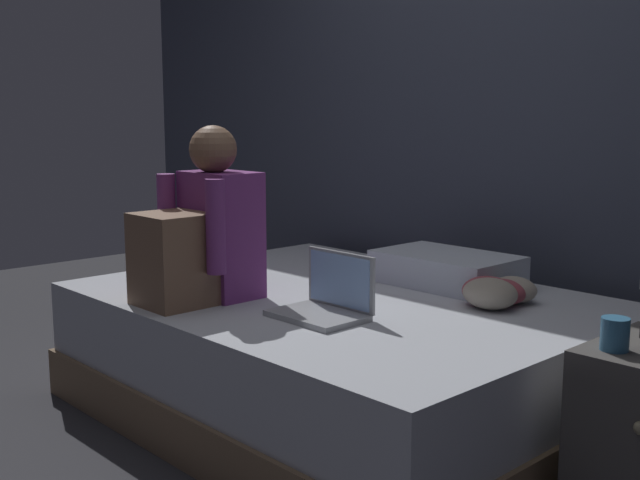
{
  "coord_description": "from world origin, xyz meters",
  "views": [
    {
      "loc": [
        1.9,
        -1.78,
        1.18
      ],
      "look_at": [
        -0.1,
        0.1,
        0.73
      ],
      "focal_mm": 43.67,
      "sensor_mm": 36.0,
      "label": 1
    }
  ],
  "objects_px": {
    "bed": "(340,355)",
    "mug": "(615,334)",
    "clothes_pile": "(497,292)",
    "person_sitting": "(202,234)",
    "laptop": "(326,301)",
    "pillow": "(446,269)"
  },
  "relations": [
    {
      "from": "bed",
      "to": "mug",
      "type": "bearing_deg",
      "value": -5.75
    },
    {
      "from": "mug",
      "to": "clothes_pile",
      "type": "height_order",
      "value": "mug"
    },
    {
      "from": "person_sitting",
      "to": "laptop",
      "type": "bearing_deg",
      "value": 18.13
    },
    {
      "from": "bed",
      "to": "mug",
      "type": "distance_m",
      "value": 1.23
    },
    {
      "from": "laptop",
      "to": "pillow",
      "type": "relative_size",
      "value": 0.57
    },
    {
      "from": "person_sitting",
      "to": "clothes_pile",
      "type": "relative_size",
      "value": 2.12
    },
    {
      "from": "person_sitting",
      "to": "clothes_pile",
      "type": "distance_m",
      "value": 1.12
    },
    {
      "from": "clothes_pile",
      "to": "laptop",
      "type": "bearing_deg",
      "value": -120.38
    },
    {
      "from": "laptop",
      "to": "clothes_pile",
      "type": "distance_m",
      "value": 0.64
    },
    {
      "from": "pillow",
      "to": "mug",
      "type": "bearing_deg",
      "value": -29.51
    },
    {
      "from": "pillow",
      "to": "mug",
      "type": "xyz_separation_m",
      "value": [
        1.0,
        -0.57,
        0.05
      ]
    },
    {
      "from": "pillow",
      "to": "mug",
      "type": "relative_size",
      "value": 6.22
    },
    {
      "from": "person_sitting",
      "to": "pillow",
      "type": "xyz_separation_m",
      "value": [
        0.47,
        0.88,
        -0.19
      ]
    },
    {
      "from": "laptop",
      "to": "clothes_pile",
      "type": "height_order",
      "value": "laptop"
    },
    {
      "from": "bed",
      "to": "laptop",
      "type": "relative_size",
      "value": 6.25
    },
    {
      "from": "pillow",
      "to": "clothes_pile",
      "type": "xyz_separation_m",
      "value": [
        0.35,
        -0.16,
        -0.01
      ]
    },
    {
      "from": "mug",
      "to": "clothes_pile",
      "type": "relative_size",
      "value": 0.29
    },
    {
      "from": "bed",
      "to": "laptop",
      "type": "bearing_deg",
      "value": -53.54
    },
    {
      "from": "laptop",
      "to": "pillow",
      "type": "bearing_deg",
      "value": 92.29
    },
    {
      "from": "bed",
      "to": "clothes_pile",
      "type": "distance_m",
      "value": 0.67
    },
    {
      "from": "pillow",
      "to": "clothes_pile",
      "type": "distance_m",
      "value": 0.39
    },
    {
      "from": "pillow",
      "to": "person_sitting",
      "type": "bearing_deg",
      "value": -118.36
    }
  ]
}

